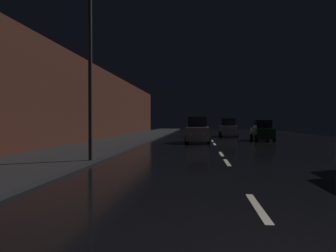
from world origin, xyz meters
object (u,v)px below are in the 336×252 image
at_px(streetlamp_overhead, 101,40).
at_px(car_distant_taillights, 228,128).
at_px(car_approaching_headlights, 197,131).
at_px(car_parked_right_far, 262,131).

xyz_separation_m(streetlamp_overhead, car_distant_taillights, (7.15, 23.66, -4.04)).
relative_size(car_approaching_headlights, car_distant_taillights, 1.02).
relative_size(car_distant_taillights, car_parked_right_far, 1.11).
xyz_separation_m(car_approaching_headlights, car_distant_taillights, (3.37, 10.40, -0.02)).
bearing_deg(car_parked_right_far, car_distant_taillights, 19.42).
relative_size(car_approaching_headlights, car_parked_right_far, 1.13).
distance_m(streetlamp_overhead, car_distant_taillights, 25.04).
height_order(streetlamp_overhead, car_parked_right_far, streetlamp_overhead).
xyz_separation_m(streetlamp_overhead, car_parked_right_far, (9.58, 16.76, -4.13)).
bearing_deg(car_distant_taillights, car_approaching_headlights, 162.05).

